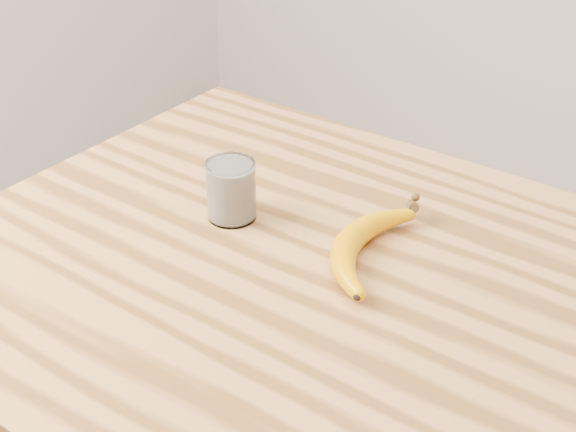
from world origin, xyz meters
The scene contains 3 objects.
table centered at (0.00, 0.00, 0.77)m, with size 1.20×0.80×0.90m.
smoothie_glass centered at (-0.27, 0.05, 0.94)m, with size 0.07×0.07×0.09m.
banana centered at (-0.09, 0.06, 0.92)m, with size 0.11×0.30×0.04m, color #DA8D00, non-canonical shape.
Camera 1 is at (0.37, -0.69, 1.50)m, focal length 50.00 mm.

